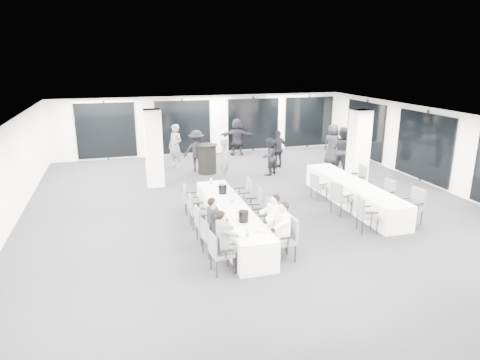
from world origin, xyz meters
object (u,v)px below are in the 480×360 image
object	(u,v)px
chair_side_left_near	(365,212)
chair_main_right_fourth	(255,204)
banquet_table_side	(353,194)
standing_guest_g	(175,143)
standing_guest_c	(197,148)
standing_guest_h	(342,147)
standing_guest_b	(269,154)
chair_main_right_mid	(265,215)
standing_guest_f	(237,134)
standing_guest_a	(225,157)
cocktail_table	(207,159)
chair_main_right_second	(278,228)
chair_side_right_near	(414,204)
standing_guest_d	(278,147)
chair_side_left_far	(317,185)
chair_main_left_mid	(203,222)
chair_main_right_near	(287,236)
chair_side_left_mid	(340,197)
banquet_table_main	(231,219)
ice_bucket_far	(223,189)
chair_main_left_fourth	(196,209)
standing_guest_e	(333,142)
chair_side_right_mid	(386,192)
chair_main_right_far	(244,193)
chair_main_left_second	(210,235)
chair_side_right_far	(358,177)
ice_bucket_near	(244,217)
chair_main_left_near	(218,250)
chair_main_left_far	(189,197)

from	to	relation	value
chair_side_left_near	chair_main_right_fourth	bearing A→B (deg)	-107.34
banquet_table_side	standing_guest_g	bearing A→B (deg)	126.78
standing_guest_c	standing_guest_h	xyz separation A→B (m)	(5.59, -1.90, 0.11)
banquet_table_side	standing_guest_b	bearing A→B (deg)	108.07
chair_main_right_mid	standing_guest_f	size ratio (longest dim) A/B	0.48
chair_side_left_near	standing_guest_a	world-z (taller)	standing_guest_a
banquet_table_side	cocktail_table	xyz separation A→B (m)	(-3.66, 5.10, 0.22)
chair_main_right_second	chair_side_right_near	xyz separation A→B (m)	(4.31, 0.54, 0.01)
standing_guest_d	chair_side_left_far	bearing A→B (deg)	69.87
chair_main_left_mid	chair_main_right_near	size ratio (longest dim) A/B	0.92
chair_side_left_mid	standing_guest_d	world-z (taller)	standing_guest_d
banquet_table_main	ice_bucket_far	bearing A→B (deg)	87.07
cocktail_table	chair_side_right_near	size ratio (longest dim) A/B	1.16
cocktail_table	chair_main_left_fourth	xyz separation A→B (m)	(-1.49, -5.55, -0.05)
chair_main_right_fourth	standing_guest_e	distance (m)	7.86
chair_main_left_mid	chair_side_right_mid	size ratio (longest dim) A/B	1.03
chair_side_left_far	standing_guest_a	xyz separation A→B (m)	(-2.34, 3.19, 0.39)
chair_side_left_mid	chair_side_right_mid	distance (m)	1.67
chair_main_left_mid	standing_guest_g	world-z (taller)	standing_guest_g
chair_main_left_fourth	chair_main_right_second	distance (m)	2.56
chair_main_right_far	chair_main_right_near	bearing A→B (deg)	-178.06
banquet_table_main	standing_guest_f	bearing A→B (deg)	73.24
chair_main_right_far	ice_bucket_far	xyz separation A→B (m)	(-0.78, -0.38, 0.31)
chair_main_left_second	chair_main_right_second	size ratio (longest dim) A/B	0.89
chair_side_left_near	chair_side_right_far	world-z (taller)	chair_side_right_far
ice_bucket_near	ice_bucket_far	distance (m)	2.29
chair_main_left_second	standing_guest_c	xyz separation A→B (m)	(1.15, 7.79, 0.45)
chair_main_left_second	standing_guest_e	distance (m)	10.19
chair_main_right_fourth	standing_guest_f	world-z (taller)	standing_guest_f
banquet_table_main	standing_guest_d	xyz separation A→B (m)	(3.73, 6.19, 0.54)
chair_main_right_far	standing_guest_a	xyz separation A→B (m)	(0.31, 3.59, 0.30)
chair_main_left_mid	chair_main_left_fourth	bearing A→B (deg)	175.64
chair_main_left_second	chair_main_right_second	world-z (taller)	chair_main_right_second
chair_main_right_fourth	chair_side_left_near	xyz separation A→B (m)	(2.64, -1.41, -0.02)
standing_guest_a	chair_side_right_near	bearing A→B (deg)	-119.10
chair_side_right_mid	standing_guest_h	world-z (taller)	standing_guest_h
chair_side_right_mid	standing_guest_f	world-z (taller)	standing_guest_f
chair_main_left_second	chair_main_right_mid	xyz separation A→B (m)	(1.66, 0.80, 0.05)
cocktail_table	standing_guest_b	distance (m)	2.50
cocktail_table	banquet_table_main	bearing A→B (deg)	-96.04
banquet_table_main	chair_main_left_near	size ratio (longest dim) A/B	5.30
chair_main_left_fourth	chair_main_left_far	bearing A→B (deg)	-179.33
chair_main_right_near	chair_main_right_second	size ratio (longest dim) A/B	1.03
standing_guest_h	chair_main_right_second	bearing A→B (deg)	110.39
chair_main_right_near	standing_guest_b	size ratio (longest dim) A/B	0.61
chair_side_left_near	standing_guest_g	xyz separation A→B (m)	(-3.92, 8.38, 0.49)
chair_main_left_second	ice_bucket_far	bearing A→B (deg)	148.41
chair_main_left_far	chair_side_right_far	distance (m)	5.99
cocktail_table	chair_main_left_near	bearing A→B (deg)	-100.20
chair_main_left_mid	standing_guest_c	world-z (taller)	standing_guest_c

